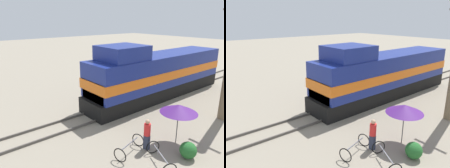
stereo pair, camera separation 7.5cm
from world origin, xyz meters
The scene contains 9 objects.
ground_plane centered at (0.00, 0.00, 0.00)m, with size 120.00×120.00×0.00m, color gray.
rail_near centered at (-0.72, 0.00, 0.07)m, with size 0.08×41.82×0.15m, color #4C4742.
rail_far centered at (0.72, 0.00, 0.07)m, with size 0.08×41.82×0.15m, color #4C4742.
locomotive centered at (0.00, 3.63, 2.00)m, with size 2.99×14.56×4.70m.
vendor_umbrella centered at (5.50, -1.22, 2.00)m, with size 1.97×1.97×2.22m.
shrub_cluster centered at (6.68, -1.93, 0.41)m, with size 0.82×0.82×0.82m, color #236028.
person_bystander centered at (4.91, -2.94, 0.91)m, with size 0.34×0.34×1.68m.
bicycle centered at (6.16, -3.38, 0.36)m, with size 1.96×1.45×0.70m.
bicycle_spare centered at (4.64, -3.89, 0.37)m, with size 1.10×1.85×0.71m.
Camera 2 is at (11.50, -10.52, 6.56)m, focal length 35.00 mm.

